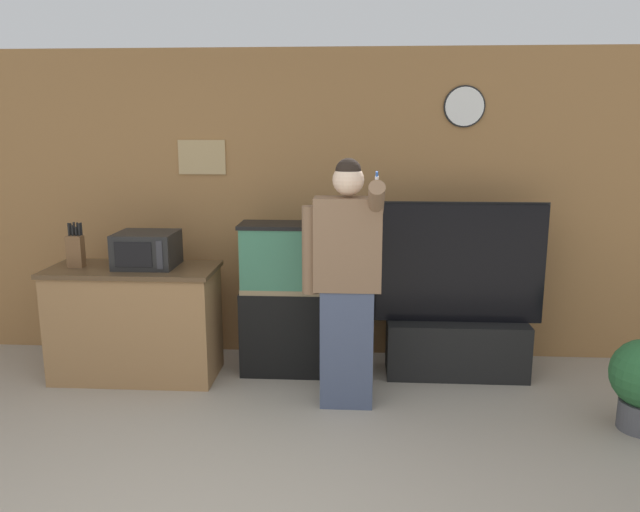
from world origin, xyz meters
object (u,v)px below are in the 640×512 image
at_px(microwave, 147,249).
at_px(aquarium_on_stand, 297,299).
at_px(counter_island, 136,322).
at_px(tv_on_stand, 457,326).
at_px(knife_block, 76,250).
at_px(person_standing, 346,281).

xyz_separation_m(microwave, aquarium_on_stand, (1.16, 0.13, -0.42)).
xyz_separation_m(counter_island, tv_on_stand, (2.55, 0.19, -0.04)).
relative_size(counter_island, knife_block, 3.77).
bearing_deg(microwave, knife_block, -175.57).
distance_m(aquarium_on_stand, person_standing, 0.77).
bearing_deg(knife_block, microwave, 4.43).
xyz_separation_m(microwave, person_standing, (1.56, -0.46, -0.11)).
distance_m(aquarium_on_stand, tv_on_stand, 1.30).
xyz_separation_m(microwave, knife_block, (-0.55, -0.04, -0.00)).
xyz_separation_m(counter_island, person_standing, (1.67, -0.42, 0.47)).
relative_size(knife_block, person_standing, 0.20).
xyz_separation_m(knife_block, tv_on_stand, (2.99, 0.19, -0.62)).
xyz_separation_m(knife_block, aquarium_on_stand, (1.71, 0.17, -0.42)).
xyz_separation_m(tv_on_stand, person_standing, (-0.88, -0.60, 0.51)).
xyz_separation_m(counter_island, aquarium_on_stand, (1.27, 0.17, 0.16)).
height_order(knife_block, tv_on_stand, tv_on_stand).
bearing_deg(microwave, person_standing, -16.31).
bearing_deg(counter_island, microwave, 19.34).
bearing_deg(aquarium_on_stand, knife_block, -174.27).
height_order(counter_island, person_standing, person_standing).
bearing_deg(person_standing, aquarium_on_stand, 124.52).
height_order(microwave, aquarium_on_stand, aquarium_on_stand).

